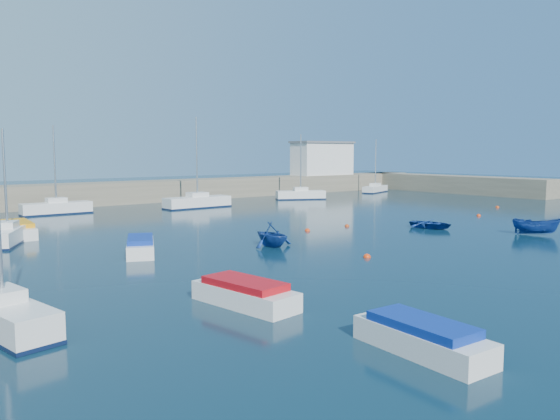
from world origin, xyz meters
TOP-DOWN VIEW (x-y plane):
  - ground at (0.00, 0.00)m, footprint 220.00×220.00m
  - back_wall at (0.00, 46.00)m, footprint 96.00×4.50m
  - right_arm at (44.00, 32.00)m, footprint 4.50×32.00m
  - harbor_office at (30.00, 46.00)m, footprint 10.00×4.00m
  - sailboat_1 at (-25.30, 2.61)m, footprint 2.60×5.89m
  - sailboat_3 at (-20.95, 22.30)m, footprint 4.05×5.90m
  - sailboat_5 at (-12.98, 38.74)m, footprint 6.69×1.96m
  - sailboat_6 at (1.31, 35.53)m, footprint 7.73×2.34m
  - sailboat_7 at (17.53, 36.72)m, footprint 6.52×4.52m
  - sailboat_8 at (34.66, 38.97)m, footprint 6.44×3.80m
  - motorboat_0 at (-16.90, 0.05)m, footprint 2.36×4.99m
  - motorboat_1 at (-15.51, 13.15)m, footprint 3.26×4.68m
  - motorboat_2 at (-19.74, 25.34)m, footprint 2.34×5.71m
  - motorboat_3 at (-15.60, -7.70)m, footprint 1.88×4.63m
  - dinghy_center at (7.91, 9.14)m, footprint 3.18×3.92m
  - dinghy_left at (-7.59, 10.35)m, footprint 2.76×3.17m
  - dinghy_right at (11.10, 2.05)m, footprint 2.68×3.52m
  - buoy_0 at (-5.44, 3.90)m, footprint 0.46×0.46m
  - buoy_1 at (3.32, 14.18)m, footprint 0.39×0.39m
  - buoy_2 at (18.83, 11.54)m, footprint 0.41×0.41m
  - buoy_3 at (-1.00, 14.28)m, footprint 0.42×0.42m
  - buoy_4 at (27.79, 14.74)m, footprint 0.43×0.43m

SIDE VIEW (x-z plane):
  - ground at x=0.00m, z-range 0.00..0.00m
  - buoy_0 at x=-5.44m, z-range -0.23..0.23m
  - buoy_1 at x=3.32m, z-range -0.20..0.20m
  - buoy_2 at x=18.83m, z-range -0.21..0.21m
  - buoy_3 at x=-1.00m, z-range -0.21..0.21m
  - buoy_4 at x=27.79m, z-range -0.21..0.21m
  - dinghy_center at x=7.91m, z-range 0.00..0.72m
  - motorboat_3 at x=-15.60m, z-range -0.03..1.03m
  - motorboat_0 at x=-16.90m, z-range -0.03..1.04m
  - motorboat_1 at x=-15.51m, z-range -0.03..1.05m
  - motorboat_2 at x=-19.74m, z-range -0.04..1.12m
  - sailboat_8 at x=34.66m, z-range -3.52..4.65m
  - sailboat_1 at x=-25.30m, z-range -3.21..4.42m
  - sailboat_3 at x=-20.95m, z-range -3.26..4.49m
  - sailboat_7 at x=17.53m, z-range -3.62..4.90m
  - dinghy_right at x=11.10m, z-range 0.00..1.28m
  - sailboat_5 at x=-12.98m, z-range -3.76..5.08m
  - sailboat_6 at x=1.31m, z-range -4.34..5.72m
  - dinghy_left at x=-7.59m, z-range 0.00..1.62m
  - back_wall at x=0.00m, z-range 0.00..2.60m
  - right_arm at x=44.00m, z-range 0.00..2.60m
  - harbor_office at x=30.00m, z-range 2.60..7.60m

